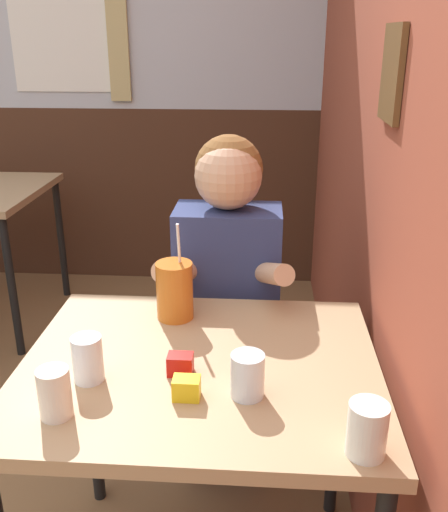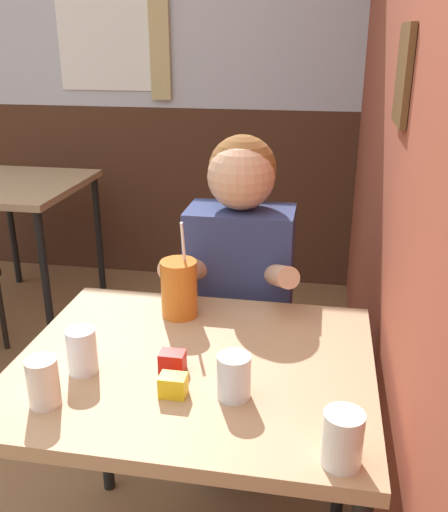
# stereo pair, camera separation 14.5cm
# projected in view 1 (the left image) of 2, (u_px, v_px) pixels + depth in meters

# --- Properties ---
(brick_wall_right) EXTENTS (0.08, 4.57, 2.70)m
(brick_wall_right) POSITION_uv_depth(u_px,v_px,m) (365.00, 83.00, 2.07)
(brick_wall_right) COLOR brown
(brick_wall_right) RESTS_ON ground_plane
(back_wall) EXTENTS (5.48, 0.09, 2.70)m
(back_wall) POSITION_uv_depth(u_px,v_px,m) (111.00, 64.00, 3.37)
(back_wall) COLOR silver
(back_wall) RESTS_ON ground_plane
(main_table) EXTENTS (0.88, 0.73, 0.76)m
(main_table) POSITION_uv_depth(u_px,v_px,m) (200.00, 391.00, 1.43)
(main_table) COLOR tan
(main_table) RESTS_ON ground_plane
(person_seated) EXTENTS (0.42, 0.41, 1.23)m
(person_seated) POSITION_uv_depth(u_px,v_px,m) (228.00, 308.00, 1.92)
(person_seated) COLOR navy
(person_seated) RESTS_ON ground_plane
(cocktail_pitcher) EXTENTS (0.10, 0.10, 0.28)m
(cocktail_pitcher) POSITION_uv_depth(u_px,v_px,m) (175.00, 290.00, 1.59)
(cocktail_pitcher) COLOR #C6661E
(cocktail_pitcher) RESTS_ON main_table
(glass_near_pitcher) EXTENTS (0.07, 0.07, 0.11)m
(glass_near_pitcher) POSITION_uv_depth(u_px,v_px,m) (88.00, 359.00, 1.31)
(glass_near_pitcher) COLOR silver
(glass_near_pitcher) RESTS_ON main_table
(glass_center) EXTENTS (0.08, 0.08, 0.11)m
(glass_center) POSITION_uv_depth(u_px,v_px,m) (367.00, 428.00, 1.08)
(glass_center) COLOR silver
(glass_center) RESTS_ON main_table
(glass_far_side) EXTENTS (0.07, 0.07, 0.11)m
(glass_far_side) POSITION_uv_depth(u_px,v_px,m) (55.00, 393.00, 1.19)
(glass_far_side) COLOR silver
(glass_far_side) RESTS_ON main_table
(glass_by_brick) EXTENTS (0.08, 0.08, 0.10)m
(glass_by_brick) POSITION_uv_depth(u_px,v_px,m) (247.00, 375.00, 1.25)
(glass_by_brick) COLOR silver
(glass_by_brick) RESTS_ON main_table
(condiment_ketchup) EXTENTS (0.06, 0.04, 0.05)m
(condiment_ketchup) POSITION_uv_depth(u_px,v_px,m) (180.00, 364.00, 1.34)
(condiment_ketchup) COLOR #B7140F
(condiment_ketchup) RESTS_ON main_table
(condiment_mustard) EXTENTS (0.06, 0.04, 0.05)m
(condiment_mustard) POSITION_uv_depth(u_px,v_px,m) (186.00, 388.00, 1.25)
(condiment_mustard) COLOR yellow
(condiment_mustard) RESTS_ON main_table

